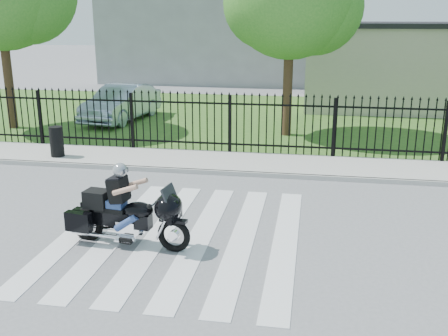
# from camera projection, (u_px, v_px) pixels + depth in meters

# --- Properties ---
(ground) EXTENTS (120.00, 120.00, 0.00)m
(ground) POSITION_uv_depth(u_px,v_px,m) (179.00, 236.00, 9.95)
(ground) COLOR slate
(ground) RESTS_ON ground
(crosswalk) EXTENTS (5.00, 5.50, 0.01)m
(crosswalk) POSITION_uv_depth(u_px,v_px,m) (179.00, 235.00, 9.95)
(crosswalk) COLOR silver
(crosswalk) RESTS_ON ground
(sidewalk) EXTENTS (40.00, 2.00, 0.12)m
(sidewalk) POSITION_uv_depth(u_px,v_px,m) (224.00, 162.00, 14.66)
(sidewalk) COLOR #ADAAA3
(sidewalk) RESTS_ON ground
(curb) EXTENTS (40.00, 0.12, 0.12)m
(curb) POSITION_uv_depth(u_px,v_px,m) (218.00, 172.00, 13.71)
(curb) COLOR #ADAAA3
(curb) RESTS_ON ground
(grass_strip) EXTENTS (40.00, 12.00, 0.02)m
(grass_strip) POSITION_uv_depth(u_px,v_px,m) (253.00, 117.00, 21.29)
(grass_strip) COLOR #29571D
(grass_strip) RESTS_ON ground
(iron_fence) EXTENTS (26.00, 0.04, 1.80)m
(iron_fence) POSITION_uv_depth(u_px,v_px,m) (230.00, 126.00, 15.37)
(iron_fence) COLOR black
(iron_fence) RESTS_ON ground
(building_low) EXTENTS (10.00, 6.00, 3.50)m
(building_low) POSITION_uv_depth(u_px,v_px,m) (420.00, 68.00, 23.44)
(building_low) COLOR #B7B098
(building_low) RESTS_ON ground
(building_low_roof) EXTENTS (10.20, 6.20, 0.20)m
(building_low_roof) POSITION_uv_depth(u_px,v_px,m) (424.00, 25.00, 22.92)
(building_low_roof) COLOR black
(building_low_roof) RESTS_ON building_low
(motorcycle_rider) EXTENTS (2.37, 0.95, 1.57)m
(motorcycle_rider) POSITION_uv_depth(u_px,v_px,m) (125.00, 211.00, 9.40)
(motorcycle_rider) COLOR black
(motorcycle_rider) RESTS_ON ground
(parked_car) EXTENTS (2.07, 4.39, 1.39)m
(parked_car) POSITION_uv_depth(u_px,v_px,m) (121.00, 103.00, 20.45)
(parked_car) COLOR #A0B1C9
(parked_car) RESTS_ON grass_strip
(litter_bin) EXTENTS (0.47, 0.47, 0.86)m
(litter_bin) POSITION_uv_depth(u_px,v_px,m) (57.00, 142.00, 14.95)
(litter_bin) COLOR black
(litter_bin) RESTS_ON sidewalk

